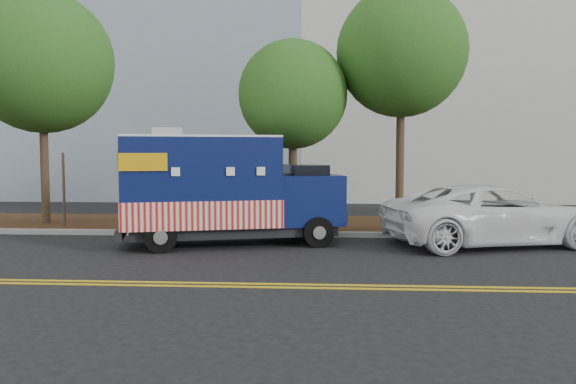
{
  "coord_description": "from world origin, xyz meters",
  "views": [
    {
      "loc": [
        3.09,
        -14.48,
        2.39
      ],
      "look_at": [
        2.11,
        0.6,
        1.34
      ],
      "focal_mm": 35.0,
      "sensor_mm": 36.0,
      "label": 1
    }
  ],
  "objects": [
    {
      "name": "centerline_far",
      "position": [
        0.0,
        -4.7,
        0.01
      ],
      "size": [
        120.0,
        0.1,
        0.01
      ],
      "primitive_type": "cube",
      "color": "gold",
      "rests_on": "ground"
    },
    {
      "name": "food_truck",
      "position": [
        0.39,
        -0.08,
        1.37
      ],
      "size": [
        6.07,
        3.52,
        3.02
      ],
      "rotation": [
        0.0,
        0.0,
        0.27
      ],
      "color": "black",
      "rests_on": "ground"
    },
    {
      "name": "mulch_strip",
      "position": [
        0.0,
        3.5,
        0.07
      ],
      "size": [
        120.0,
        4.0,
        0.15
      ],
      "primitive_type": "cube",
      "color": "black",
      "rests_on": "ground"
    },
    {
      "name": "ground",
      "position": [
        0.0,
        0.0,
        0.0
      ],
      "size": [
        120.0,
        120.0,
        0.0
      ],
      "primitive_type": "plane",
      "color": "black",
      "rests_on": "ground"
    },
    {
      "name": "tree_a",
      "position": [
        -5.82,
        2.86,
        5.23
      ],
      "size": [
        4.46,
        4.46,
        7.47
      ],
      "color": "#38281C",
      "rests_on": "ground"
    },
    {
      "name": "sign_post",
      "position": [
        -4.83,
        2.04,
        1.2
      ],
      "size": [
        0.06,
        0.06,
        2.4
      ],
      "primitive_type": "cube",
      "color": "#473828",
      "rests_on": "ground"
    },
    {
      "name": "tree_c",
      "position": [
        5.46,
        3.38,
        5.5
      ],
      "size": [
        4.04,
        4.04,
        7.54
      ],
      "color": "#38281C",
      "rests_on": "ground"
    },
    {
      "name": "white_car",
      "position": [
        7.46,
        0.29,
        0.79
      ],
      "size": [
        6.15,
        4.02,
        1.57
      ],
      "primitive_type": "imported",
      "rotation": [
        0.0,
        0.0,
        1.84
      ],
      "color": "white",
      "rests_on": "ground"
    },
    {
      "name": "centerline_near",
      "position": [
        0.0,
        -4.45,
        0.01
      ],
      "size": [
        120.0,
        0.1,
        0.01
      ],
      "primitive_type": "cube",
      "color": "gold",
      "rests_on": "ground"
    },
    {
      "name": "curb",
      "position": [
        0.0,
        1.4,
        0.07
      ],
      "size": [
        120.0,
        0.18,
        0.15
      ],
      "primitive_type": "cube",
      "color": "#9E9E99",
      "rests_on": "ground"
    },
    {
      "name": "tree_b",
      "position": [
        2.1,
        2.99,
        4.18
      ],
      "size": [
        3.38,
        3.38,
        5.88
      ],
      "color": "#38281C",
      "rests_on": "ground"
    }
  ]
}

